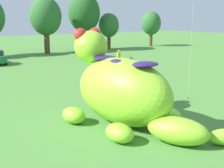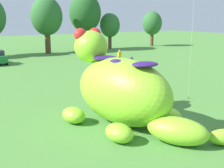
# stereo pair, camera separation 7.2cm
# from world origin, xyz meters

# --- Properties ---
(ground_plane) EXTENTS (160.00, 160.00, 0.00)m
(ground_plane) POSITION_xyz_m (0.00, 0.00, 0.00)
(ground_plane) COLOR #4C8438
(giant_inflatable_creature) EXTENTS (5.99, 9.38, 4.98)m
(giant_inflatable_creature) POSITION_xyz_m (-1.05, 0.70, 1.82)
(giant_inflatable_creature) COLOR #8CD12D
(giant_inflatable_creature) RESTS_ON ground
(tree_centre_right) EXTENTS (4.84, 4.84, 8.59)m
(tree_centre_right) POSITION_xyz_m (6.96, 32.74, 5.62)
(tree_centre_right) COLOR brown
(tree_centre_right) RESTS_ON ground
(tree_mid_right) EXTENTS (5.30, 5.30, 9.40)m
(tree_mid_right) POSITION_xyz_m (13.90, 33.26, 6.15)
(tree_mid_right) COLOR brown
(tree_mid_right) RESTS_ON ground
(tree_right) EXTENTS (3.54, 3.54, 6.29)m
(tree_right) POSITION_xyz_m (18.73, 33.18, 4.11)
(tree_right) COLOR brown
(tree_right) RESTS_ON ground
(tree_far_right) EXTENTS (3.74, 3.74, 6.63)m
(tree_far_right) POSITION_xyz_m (28.31, 33.00, 4.34)
(tree_far_right) COLOR brown
(tree_far_right) RESTS_ON ground
(spectator_near_inflatable) EXTENTS (0.38, 0.26, 1.71)m
(spectator_near_inflatable) POSITION_xyz_m (10.35, 17.77, 0.85)
(spectator_near_inflatable) COLOR black
(spectator_near_inflatable) RESTS_ON ground
(spectator_mid_field) EXTENTS (0.38, 0.26, 1.71)m
(spectator_mid_field) POSITION_xyz_m (8.04, 12.24, 0.85)
(spectator_mid_field) COLOR #2D334C
(spectator_mid_field) RESTS_ON ground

